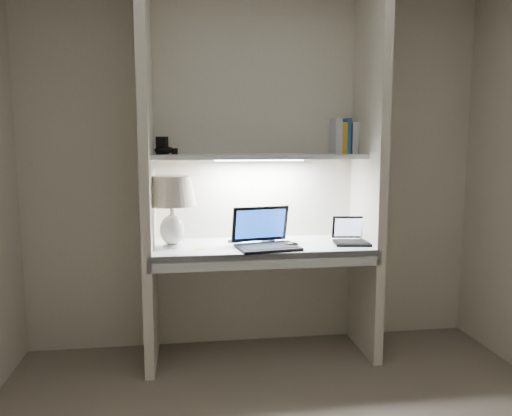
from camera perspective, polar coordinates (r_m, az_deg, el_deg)
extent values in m
cube|color=beige|center=(3.53, -0.05, 4.37)|extent=(3.20, 0.01, 2.50)
cube|color=beige|center=(3.23, -12.31, 3.89)|extent=(0.06, 0.55, 2.50)
cube|color=beige|center=(3.45, 12.74, 4.10)|extent=(0.06, 0.55, 2.50)
cube|color=white|center=(3.33, 0.61, -4.52)|extent=(1.40, 0.55, 0.04)
cube|color=silver|center=(3.09, 1.34, -6.07)|extent=(1.46, 0.03, 0.10)
cube|color=silver|center=(3.35, 0.38, 5.90)|extent=(1.40, 0.36, 0.03)
cube|color=white|center=(3.35, 0.38, 5.53)|extent=(0.60, 0.04, 0.02)
cylinder|color=white|center=(3.28, -9.51, -4.26)|extent=(0.12, 0.12, 0.02)
ellipsoid|color=white|center=(3.26, -9.55, -2.45)|extent=(0.16, 0.16, 0.20)
cylinder|color=white|center=(3.24, -9.60, -0.44)|extent=(0.03, 0.03, 0.08)
sphere|color=#FFD899|center=(3.23, -9.63, 1.04)|extent=(0.05, 0.05, 0.05)
cube|color=black|center=(3.19, 1.37, -4.52)|extent=(0.42, 0.32, 0.02)
cube|color=black|center=(3.19, 1.37, -4.35)|extent=(0.35, 0.24, 0.00)
cube|color=black|center=(3.32, 0.47, -1.81)|extent=(0.39, 0.13, 0.24)
cube|color=blue|center=(3.31, 0.51, -1.83)|extent=(0.34, 0.11, 0.20)
cube|color=black|center=(3.40, 11.25, -3.93)|extent=(0.29, 0.22, 0.02)
cube|color=black|center=(3.39, 11.25, -3.77)|extent=(0.25, 0.16, 0.00)
cube|color=black|center=(3.49, 10.92, -2.16)|extent=(0.28, 0.09, 0.16)
cube|color=silver|center=(3.48, 10.94, -2.18)|extent=(0.24, 0.07, 0.13)
cube|color=silver|center=(3.43, 1.34, -2.75)|extent=(0.09, 0.07, 0.13)
ellipsoid|color=black|center=(3.25, 4.08, -4.19)|extent=(0.09, 0.06, 0.03)
torus|color=black|center=(3.43, -2.13, -3.71)|extent=(0.11, 0.11, 0.01)
cube|color=#FAFF35|center=(3.23, -6.57, -4.57)|extent=(0.07, 0.07, 0.00)
cube|color=silver|center=(3.63, 12.01, 7.82)|extent=(0.04, 0.16, 0.22)
cube|color=navy|center=(3.62, 11.55, 8.05)|extent=(0.05, 0.16, 0.24)
cube|color=silver|center=(3.61, 10.94, 7.85)|extent=(0.04, 0.16, 0.22)
cube|color=#225495|center=(3.59, 10.20, 8.08)|extent=(0.03, 0.16, 0.24)
cube|color=gold|center=(3.58, 9.71, 7.88)|extent=(0.04, 0.16, 0.22)
cube|color=silver|center=(3.57, 9.10, 8.11)|extent=(0.04, 0.16, 0.24)
cube|color=black|center=(3.35, -10.68, 7.03)|extent=(0.08, 0.07, 0.12)
ellipsoid|color=black|center=(3.36, -10.46, 6.53)|extent=(0.13, 0.09, 0.05)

